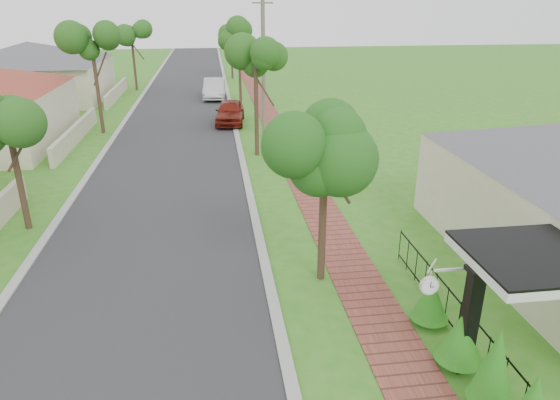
{
  "coord_description": "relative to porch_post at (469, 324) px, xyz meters",
  "views": [
    {
      "loc": [
        -0.71,
        -9.37,
        7.65
      ],
      "look_at": [
        1.34,
        5.78,
        1.5
      ],
      "focal_mm": 32.0,
      "sensor_mm": 36.0,
      "label": 1
    }
  ],
  "objects": [
    {
      "name": "parked_car_red",
      "position": [
        -4.15,
        24.5,
        -0.37
      ],
      "size": [
        2.23,
        4.58,
        1.51
      ],
      "primitive_type": "imported",
      "rotation": [
        0.0,
        0.0,
        -0.1
      ],
      "color": "maroon",
      "rests_on": "ground"
    },
    {
      "name": "ground",
      "position": [
        -4.55,
        1.0,
        -1.12
      ],
      "size": [
        160.0,
        160.0,
        0.0
      ],
      "primitive_type": "plane",
      "color": "#2F761C",
      "rests_on": "ground"
    },
    {
      "name": "sidewalk",
      "position": [
        -1.3,
        21.0,
        -1.12
      ],
      "size": [
        1.5,
        120.0,
        0.03
      ],
      "primitive_type": "cube",
      "color": "#944C3B",
      "rests_on": "ground"
    },
    {
      "name": "road",
      "position": [
        -7.55,
        21.0,
        -1.12
      ],
      "size": [
        7.0,
        120.0,
        0.02
      ],
      "primitive_type": "cube",
      "color": "#28282B",
      "rests_on": "ground"
    },
    {
      "name": "kerb_left",
      "position": [
        -11.2,
        21.0,
        -1.12
      ],
      "size": [
        0.3,
        120.0,
        0.1
      ],
      "primitive_type": "cube",
      "color": "#9E9E99",
      "rests_on": "ground"
    },
    {
      "name": "near_tree",
      "position": [
        -2.35,
        4.18,
        2.85
      ],
      "size": [
        1.94,
        1.94,
        4.99
      ],
      "color": "#382619",
      "rests_on": "ground"
    },
    {
      "name": "station_clock",
      "position": [
        -0.79,
        0.4,
        0.83
      ],
      "size": [
        0.98,
        0.13,
        0.6
      ],
      "color": "silver",
      "rests_on": "ground"
    },
    {
      "name": "utility_pole",
      "position": [
        -2.25,
        21.0,
        2.88
      ],
      "size": [
        1.2,
        0.24,
        7.89
      ],
      "color": "#6C6454",
      "rests_on": "ground"
    },
    {
      "name": "picket_fence",
      "position": [
        0.35,
        1.0,
        -0.59
      ],
      "size": [
        0.03,
        8.02,
        1.0
      ],
      "color": "black",
      "rests_on": "ground"
    },
    {
      "name": "kerb_right",
      "position": [
        -3.9,
        21.0,
        -1.12
      ],
      "size": [
        0.3,
        120.0,
        0.1
      ],
      "primitive_type": "cube",
      "color": "#9E9E99",
      "rests_on": "ground"
    },
    {
      "name": "parked_car_white",
      "position": [
        -5.05,
        33.81,
        -0.33
      ],
      "size": [
        1.95,
        4.86,
        1.57
      ],
      "primitive_type": "imported",
      "rotation": [
        0.0,
        0.0,
        -0.06
      ],
      "color": "silver",
      "rests_on": "ground"
    },
    {
      "name": "street_trees",
      "position": [
        -7.42,
        27.84,
        3.42
      ],
      "size": [
        10.7,
        37.65,
        5.89
      ],
      "color": "#382619",
      "rests_on": "ground"
    },
    {
      "name": "porch_post",
      "position": [
        0.0,
        0.0,
        0.0
      ],
      "size": [
        0.48,
        0.48,
        2.52
      ],
      "color": "black",
      "rests_on": "ground"
    },
    {
      "name": "far_house_grey",
      "position": [
        -19.52,
        35.0,
        1.22
      ],
      "size": [
        15.56,
        15.56,
        4.6
      ],
      "color": "beige",
      "rests_on": "ground"
    },
    {
      "name": "hedge_row",
      "position": [
        -0.1,
        -0.65,
        -0.33
      ],
      "size": [
        0.93,
        4.9,
        2.03
      ],
      "color": "#195D12",
      "rests_on": "ground"
    }
  ]
}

